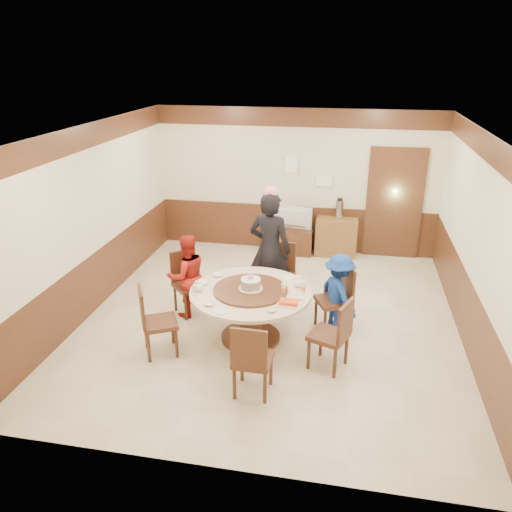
% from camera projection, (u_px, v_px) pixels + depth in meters
% --- Properties ---
extents(room, '(6.00, 6.04, 2.84)m').
position_uv_depth(room, '(272.00, 252.00, 7.19)').
color(room, beige).
rests_on(room, ground).
extents(banquet_table, '(1.66, 1.66, 0.78)m').
position_uv_depth(banquet_table, '(251.00, 305.00, 6.85)').
color(banquet_table, '#462516').
rests_on(banquet_table, ground).
extents(chair_0, '(0.59, 0.59, 0.97)m').
position_uv_depth(chair_0, '(334.00, 310.00, 7.19)').
color(chair_0, '#462516').
rests_on(chair_0, ground).
extents(chair_1, '(0.48, 0.49, 0.97)m').
position_uv_depth(chair_1, '(280.00, 285.00, 7.98)').
color(chair_1, '#462516').
rests_on(chair_1, ground).
extents(chair_2, '(0.62, 0.62, 0.97)m').
position_uv_depth(chair_2, '(190.00, 294.00, 7.68)').
color(chair_2, '#462516').
rests_on(chair_2, ground).
extents(chair_3, '(0.60, 0.59, 0.97)m').
position_uv_depth(chair_3, '(159.00, 333.00, 6.61)').
color(chair_3, '#462516').
rests_on(chair_3, ground).
extents(chair_4, '(0.45, 0.46, 0.97)m').
position_uv_depth(chair_4, '(253.00, 371.00, 5.82)').
color(chair_4, '#462516').
rests_on(chair_4, ground).
extents(chair_5, '(0.58, 0.57, 0.97)m').
position_uv_depth(chair_5, '(330.00, 346.00, 6.31)').
color(chair_5, '#462516').
rests_on(chair_5, ground).
extents(person_standing, '(0.75, 0.57, 1.85)m').
position_uv_depth(person_standing, '(270.00, 250.00, 7.69)').
color(person_standing, black).
rests_on(person_standing, ground).
extents(person_red, '(0.80, 0.77, 1.29)m').
position_uv_depth(person_red, '(187.00, 276.00, 7.47)').
color(person_red, '#AA1E16').
rests_on(person_red, ground).
extents(person_blue, '(0.80, 0.87, 1.17)m').
position_uv_depth(person_blue, '(338.00, 293.00, 7.06)').
color(person_blue, navy).
rests_on(person_blue, ground).
extents(birthday_cake, '(0.33, 0.33, 0.22)m').
position_uv_depth(birthday_cake, '(251.00, 284.00, 6.73)').
color(birthday_cake, white).
rests_on(birthday_cake, banquet_table).
extents(teapot_left, '(0.17, 0.15, 0.13)m').
position_uv_depth(teapot_left, '(198.00, 287.00, 6.75)').
color(teapot_left, white).
rests_on(teapot_left, banquet_table).
extents(teapot_right, '(0.17, 0.15, 0.13)m').
position_uv_depth(teapot_right, '(299.00, 282.00, 6.88)').
color(teapot_right, white).
rests_on(teapot_right, banquet_table).
extents(bowl_0, '(0.13, 0.13, 0.03)m').
position_uv_depth(bowl_0, '(217.00, 275.00, 7.20)').
color(bowl_0, white).
rests_on(bowl_0, banquet_table).
extents(bowl_1, '(0.13, 0.13, 0.04)m').
position_uv_depth(bowl_1, '(272.00, 310.00, 6.22)').
color(bowl_1, white).
rests_on(bowl_1, banquet_table).
extents(bowl_2, '(0.14, 0.14, 0.03)m').
position_uv_depth(bowl_2, '(209.00, 304.00, 6.38)').
color(bowl_2, white).
rests_on(bowl_2, banquet_table).
extents(bowl_3, '(0.12, 0.12, 0.04)m').
position_uv_depth(bowl_3, '(299.00, 298.00, 6.54)').
color(bowl_3, white).
rests_on(bowl_3, banquet_table).
extents(bowl_4, '(0.15, 0.15, 0.04)m').
position_uv_depth(bowl_4, '(204.00, 283.00, 6.96)').
color(bowl_4, white).
rests_on(bowl_4, banquet_table).
extents(saucer_near, '(0.18, 0.18, 0.01)m').
position_uv_depth(saucer_near, '(220.00, 311.00, 6.22)').
color(saucer_near, white).
rests_on(saucer_near, banquet_table).
extents(saucer_far, '(0.18, 0.18, 0.01)m').
position_uv_depth(saucer_far, '(288.00, 278.00, 7.14)').
color(saucer_far, white).
rests_on(saucer_far, banquet_table).
extents(shrimp_platter, '(0.30, 0.20, 0.06)m').
position_uv_depth(shrimp_platter, '(289.00, 303.00, 6.38)').
color(shrimp_platter, white).
rests_on(shrimp_platter, banquet_table).
extents(bottle_0, '(0.06, 0.06, 0.16)m').
position_uv_depth(bottle_0, '(283.00, 289.00, 6.65)').
color(bottle_0, silver).
rests_on(bottle_0, banquet_table).
extents(bottle_1, '(0.06, 0.06, 0.16)m').
position_uv_depth(bottle_1, '(303.00, 288.00, 6.68)').
color(bottle_1, silver).
rests_on(bottle_1, banquet_table).
extents(tv_stand, '(0.85, 0.45, 0.50)m').
position_uv_depth(tv_stand, '(291.00, 241.00, 9.99)').
color(tv_stand, '#462516').
rests_on(tv_stand, ground).
extents(television, '(0.78, 0.23, 0.45)m').
position_uv_depth(television, '(292.00, 218.00, 9.81)').
color(television, gray).
rests_on(television, tv_stand).
extents(side_cabinet, '(0.80, 0.40, 0.75)m').
position_uv_depth(side_cabinet, '(336.00, 237.00, 9.82)').
color(side_cabinet, brown).
rests_on(side_cabinet, ground).
extents(thermos, '(0.15, 0.15, 0.38)m').
position_uv_depth(thermos, '(339.00, 210.00, 9.60)').
color(thermos, silver).
rests_on(thermos, side_cabinet).
extents(notice_left, '(0.25, 0.00, 0.35)m').
position_uv_depth(notice_left, '(291.00, 164.00, 9.62)').
color(notice_left, white).
rests_on(notice_left, room).
extents(notice_right, '(0.30, 0.00, 0.22)m').
position_uv_depth(notice_right, '(324.00, 181.00, 9.62)').
color(notice_right, white).
rests_on(notice_right, room).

